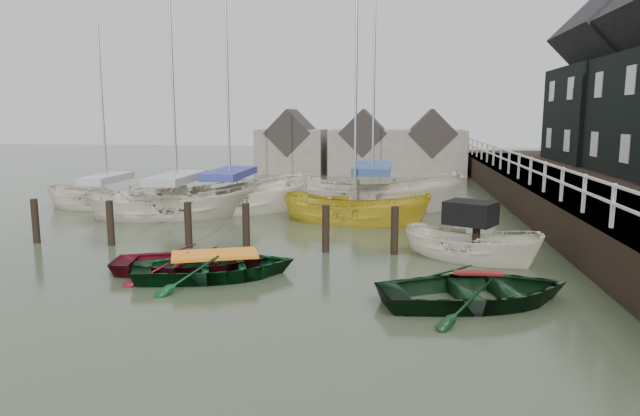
# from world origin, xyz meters

# --- Properties ---
(ground) EXTENTS (120.00, 120.00, 0.00)m
(ground) POSITION_xyz_m (0.00, 0.00, 0.00)
(ground) COLOR #2D3522
(ground) RESTS_ON ground
(pier) EXTENTS (3.04, 32.00, 2.70)m
(pier) POSITION_xyz_m (9.48, 10.00, 0.71)
(pier) COLOR black
(pier) RESTS_ON ground
(mooring_pilings) EXTENTS (13.72, 0.22, 1.80)m
(mooring_pilings) POSITION_xyz_m (-1.11, 3.00, 0.50)
(mooring_pilings) COLOR black
(mooring_pilings) RESTS_ON ground
(far_sheds) EXTENTS (14.00, 4.08, 4.39)m
(far_sheds) POSITION_xyz_m (0.83, 26.00, 1.86)
(far_sheds) COLOR #665B51
(far_sheds) RESTS_ON ground
(rowboat_red) EXTENTS (4.27, 3.38, 0.80)m
(rowboat_red) POSITION_xyz_m (-2.00, 0.38, 0.00)
(rowboat_red) COLOR #5D0D1A
(rowboat_red) RESTS_ON ground
(rowboat_green) EXTENTS (4.76, 4.09, 0.83)m
(rowboat_green) POSITION_xyz_m (-1.20, 0.00, 0.00)
(rowboat_green) COLOR #083315
(rowboat_green) RESTS_ON ground
(rowboat_dkgreen) EXTENTS (4.93, 4.13, 0.87)m
(rowboat_dkgreen) POSITION_xyz_m (4.98, -1.19, 0.00)
(rowboat_dkgreen) COLOR black
(rowboat_dkgreen) RESTS_ON ground
(motorboat) EXTENTS (4.22, 3.23, 2.39)m
(motorboat) POSITION_xyz_m (5.29, 2.64, 0.11)
(motorboat) COLOR beige
(motorboat) RESTS_ON ground
(sailboat_a) EXTENTS (7.12, 4.86, 10.75)m
(sailboat_a) POSITION_xyz_m (-5.36, 8.16, 0.06)
(sailboat_a) COLOR beige
(sailboat_a) RESTS_ON ground
(sailboat_b) EXTENTS (7.42, 5.32, 11.20)m
(sailboat_b) POSITION_xyz_m (-3.62, 9.56, 0.06)
(sailboat_b) COLOR beige
(sailboat_b) RESTS_ON ground
(sailboat_c) EXTENTS (6.16, 3.49, 10.79)m
(sailboat_c) POSITION_xyz_m (1.69, 7.95, 0.02)
(sailboat_c) COLOR gold
(sailboat_c) RESTS_ON ground
(sailboat_d) EXTENTS (7.85, 3.46, 12.17)m
(sailboat_d) POSITION_xyz_m (2.22, 11.13, 0.06)
(sailboat_d) COLOR beige
(sailboat_d) RESTS_ON ground
(sailboat_e) EXTENTS (5.52, 2.11, 8.89)m
(sailboat_e) POSITION_xyz_m (-9.18, 9.80, 0.06)
(sailboat_e) COLOR beige
(sailboat_e) RESTS_ON ground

